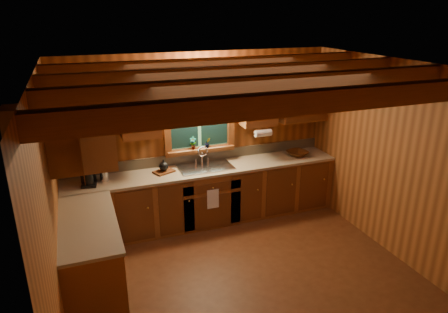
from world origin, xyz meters
name	(u,v)px	position (x,y,z in m)	size (l,w,h in m)	color
room	(249,183)	(0.00, 0.00, 1.30)	(4.20, 4.20, 4.20)	#532B14
ceiling_beams	(251,78)	(0.00, 0.00, 2.49)	(4.20, 2.54, 0.18)	brown
base_cabinets	(181,209)	(-0.49, 1.28, 0.43)	(4.20, 2.22, 0.86)	brown
countertop	(180,181)	(-0.48, 1.29, 0.88)	(4.20, 2.24, 0.04)	tan
backsplash	(200,157)	(0.00, 1.89, 0.98)	(4.20, 0.02, 0.16)	#9B8968
dishwasher_panel	(117,243)	(-1.47, 0.68, 0.43)	(0.02, 0.60, 0.80)	white
upper_cabinets	(169,113)	(-0.56, 1.42, 1.84)	(4.19, 1.77, 0.78)	brown
window	(199,123)	(0.00, 1.87, 1.53)	(1.12, 0.08, 1.00)	brown
window_sill	(201,149)	(0.00, 1.82, 1.12)	(1.06, 0.14, 0.04)	brown
wall_sconce	(201,83)	(0.00, 1.75, 2.16)	(0.45, 0.21, 0.17)	black
paper_towel_roll	(263,133)	(0.92, 1.53, 1.37)	(0.11, 0.11, 0.27)	white
dish_towel	(213,199)	(0.00, 1.26, 0.52)	(0.18, 0.01, 0.30)	white
sink	(206,170)	(0.00, 1.60, 0.86)	(0.82, 0.48, 0.43)	silver
coffee_maker	(88,173)	(-1.70, 1.57, 1.07)	(0.20, 0.25, 0.35)	black
utensil_crock	(104,175)	(-1.49, 1.62, 0.98)	(0.12, 0.12, 0.34)	silver
cutting_board	(164,172)	(-0.64, 1.63, 0.91)	(0.28, 0.20, 0.03)	#592C13
teakettle	(164,166)	(-0.64, 1.63, 1.00)	(0.14, 0.14, 0.18)	black
wicker_basket	(297,153)	(1.58, 1.57, 0.94)	(0.34, 0.34, 0.08)	#48230C
potted_plant_left	(193,143)	(-0.13, 1.81, 1.24)	(0.11, 0.07, 0.20)	#592C13
potted_plant_right	(208,143)	(0.11, 1.82, 1.22)	(0.09, 0.07, 0.16)	#592C13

